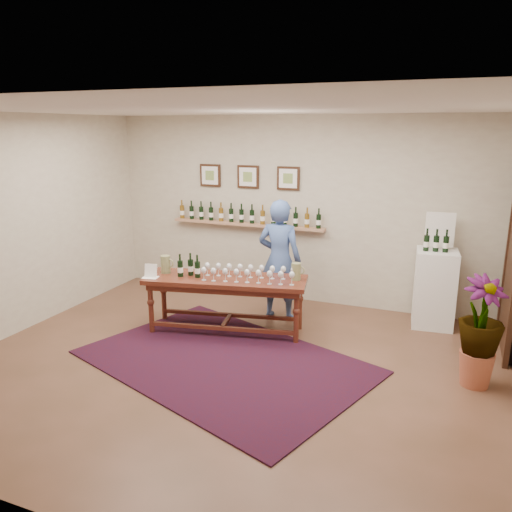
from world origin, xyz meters
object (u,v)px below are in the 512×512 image
at_px(display_pedestal, 434,288).
at_px(potted_plant, 480,332).
at_px(person, 280,260).
at_px(tasting_table, 226,286).

distance_m(display_pedestal, potted_plant, 1.64).
bearing_deg(person, display_pedestal, -165.62).
bearing_deg(potted_plant, person, 157.45).
distance_m(tasting_table, potted_plant, 3.04).
relative_size(tasting_table, person, 1.29).
bearing_deg(display_pedestal, person, -165.87).
relative_size(display_pedestal, potted_plant, 1.03).
distance_m(display_pedestal, person, 2.11).
distance_m(tasting_table, person, 0.89).
xyz_separation_m(display_pedestal, person, (-2.03, -0.51, 0.32)).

